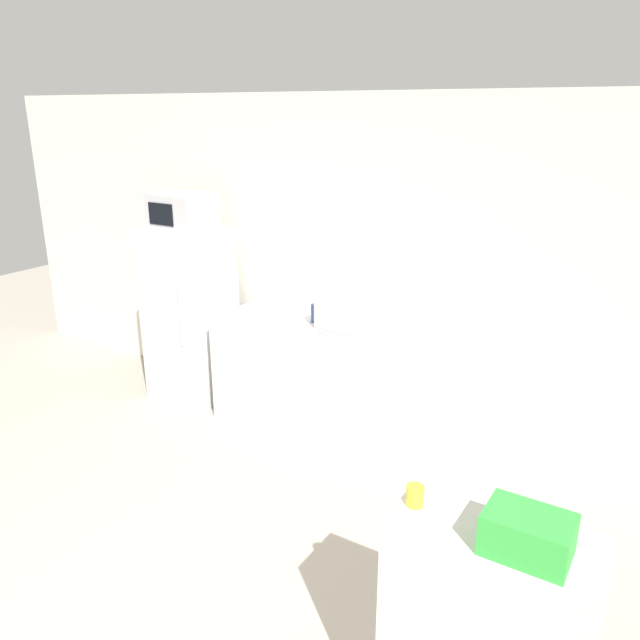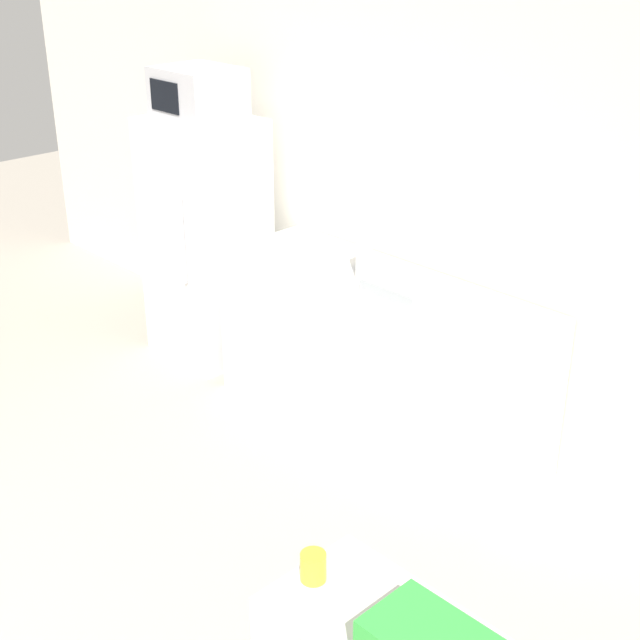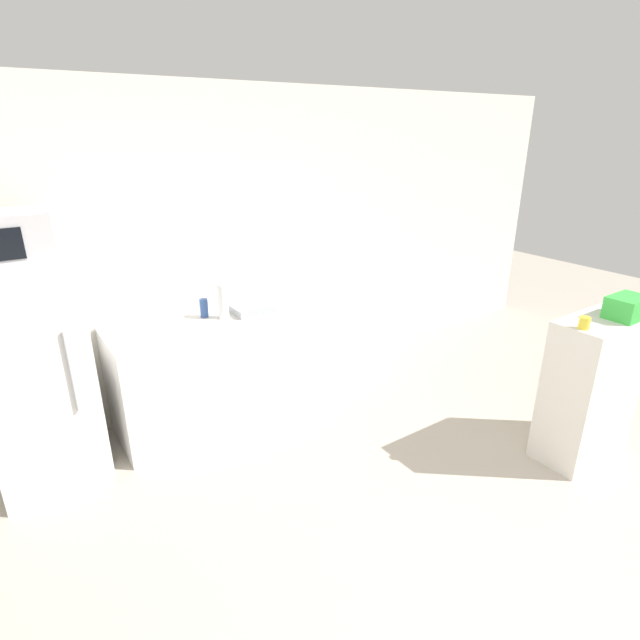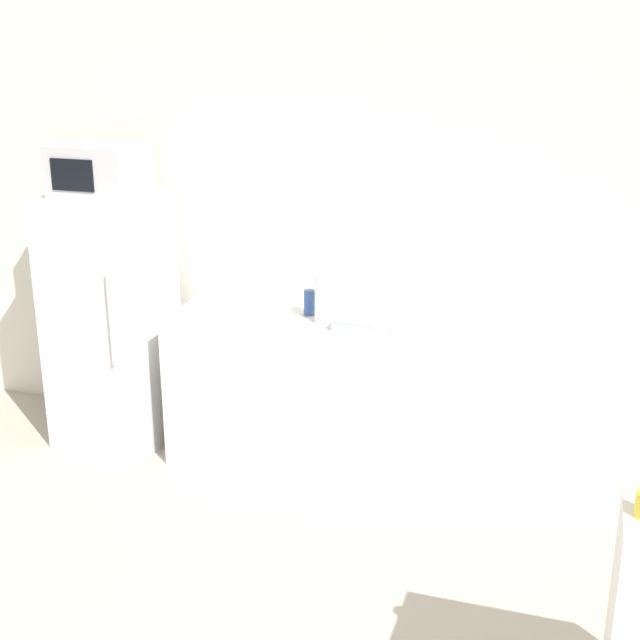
% 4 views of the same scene
% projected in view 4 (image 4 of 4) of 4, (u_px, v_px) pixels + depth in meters
% --- Properties ---
extents(wall_back, '(8.00, 0.06, 2.60)m').
position_uv_depth(wall_back, '(371.00, 235.00, 5.13)').
color(wall_back, silver).
rests_on(wall_back, ground_plane).
extents(refrigerator, '(0.65, 0.60, 1.52)m').
position_uv_depth(refrigerator, '(111.00, 320.00, 5.36)').
color(refrigerator, silver).
rests_on(refrigerator, ground_plane).
extents(microwave, '(0.48, 0.41, 0.29)m').
position_uv_depth(microwave, '(99.00, 170.00, 5.07)').
color(microwave, '#BCBCC1').
rests_on(microwave, refrigerator).
extents(counter, '(1.92, 0.63, 0.88)m').
position_uv_depth(counter, '(338.00, 394.00, 5.11)').
color(counter, silver).
rests_on(counter, ground_plane).
extents(sink_basin, '(0.35, 0.34, 0.06)m').
position_uv_depth(sink_basin, '(370.00, 319.00, 4.92)').
color(sink_basin, '#9EA3A8').
rests_on(sink_basin, counter).
extents(bottle_tall, '(0.08, 0.08, 0.28)m').
position_uv_depth(bottle_tall, '(322.00, 299.00, 4.91)').
color(bottle_tall, silver).
rests_on(bottle_tall, counter).
extents(bottle_short, '(0.06, 0.06, 0.15)m').
position_uv_depth(bottle_short, '(309.00, 302.00, 5.07)').
color(bottle_short, '#2D4C8C').
rests_on(bottle_short, counter).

